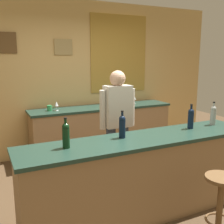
# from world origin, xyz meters

# --- Properties ---
(ground_plane) EXTENTS (10.00, 10.00, 0.00)m
(ground_plane) POSITION_xyz_m (0.00, 0.00, 0.00)
(ground_plane) COLOR #4C3823
(back_wall) EXTENTS (6.00, 0.09, 2.80)m
(back_wall) POSITION_xyz_m (0.02, 2.03, 1.42)
(back_wall) COLOR tan
(back_wall) RESTS_ON ground_plane
(bar_counter) EXTENTS (2.79, 0.60, 0.92)m
(bar_counter) POSITION_xyz_m (0.00, -0.40, 0.46)
(bar_counter) COLOR olive
(bar_counter) RESTS_ON ground_plane
(side_counter) EXTENTS (2.65, 0.56, 0.90)m
(side_counter) POSITION_xyz_m (0.40, 1.65, 0.45)
(side_counter) COLOR olive
(side_counter) RESTS_ON ground_plane
(bartender) EXTENTS (0.52, 0.21, 1.62)m
(bartender) POSITION_xyz_m (0.06, 0.36, 0.94)
(bartender) COLOR #384766
(bartender) RESTS_ON ground_plane
(bar_stool) EXTENTS (0.32, 0.32, 0.68)m
(bar_stool) POSITION_xyz_m (0.41, -1.14, 0.46)
(bar_stool) COLOR brown
(bar_stool) RESTS_ON ground_plane
(wine_bottle_a) EXTENTS (0.07, 0.07, 0.31)m
(wine_bottle_a) POSITION_xyz_m (-0.87, -0.37, 1.06)
(wine_bottle_a) COLOR black
(wine_bottle_a) RESTS_ON bar_counter
(wine_bottle_b) EXTENTS (0.07, 0.07, 0.31)m
(wine_bottle_b) POSITION_xyz_m (-0.22, -0.30, 1.06)
(wine_bottle_b) COLOR black
(wine_bottle_b) RESTS_ON bar_counter
(wine_bottle_c) EXTENTS (0.07, 0.07, 0.31)m
(wine_bottle_c) POSITION_xyz_m (0.73, -0.32, 1.06)
(wine_bottle_c) COLOR black
(wine_bottle_c) RESTS_ON bar_counter
(wine_bottle_d) EXTENTS (0.07, 0.07, 0.31)m
(wine_bottle_d) POSITION_xyz_m (1.12, -0.30, 1.06)
(wine_bottle_d) COLOR #999E99
(wine_bottle_d) RESTS_ON bar_counter
(wine_glass_a) EXTENTS (0.07, 0.07, 0.16)m
(wine_glass_a) POSITION_xyz_m (-0.46, 1.63, 1.01)
(wine_glass_a) COLOR silver
(wine_glass_a) RESTS_ON side_counter
(wine_glass_b) EXTENTS (0.07, 0.07, 0.16)m
(wine_glass_b) POSITION_xyz_m (0.98, 1.63, 1.01)
(wine_glass_b) COLOR silver
(wine_glass_b) RESTS_ON side_counter
(wine_glass_c) EXTENTS (0.07, 0.07, 0.16)m
(wine_glass_c) POSITION_xyz_m (1.08, 1.67, 1.01)
(wine_glass_c) COLOR silver
(wine_glass_c) RESTS_ON side_counter
(coffee_mug) EXTENTS (0.13, 0.08, 0.09)m
(coffee_mug) POSITION_xyz_m (-0.56, 1.67, 0.95)
(coffee_mug) COLOR #338C4C
(coffee_mug) RESTS_ON side_counter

